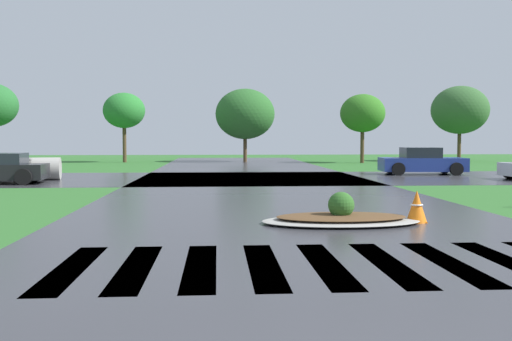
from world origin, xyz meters
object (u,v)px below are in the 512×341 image
car_dark_suv (422,162)px  drainage_pipe_stack (26,169)px  median_island (341,217)px  traffic_cone (417,207)px

car_dark_suv → drainage_pipe_stack: car_dark_suv is taller
median_island → car_dark_suv: car_dark_suv is taller
drainage_pipe_stack → median_island: bearing=-50.7°
car_dark_suv → drainage_pipe_stack: (-18.51, -2.81, -0.13)m
drainage_pipe_stack → traffic_cone: 18.18m
median_island → traffic_cone: size_ratio=4.85×
traffic_cone → car_dark_suv: bearing=69.5°
median_island → drainage_pipe_stack: 17.13m
median_island → drainage_pipe_stack: size_ratio=1.16×
car_dark_suv → drainage_pipe_stack: 18.72m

